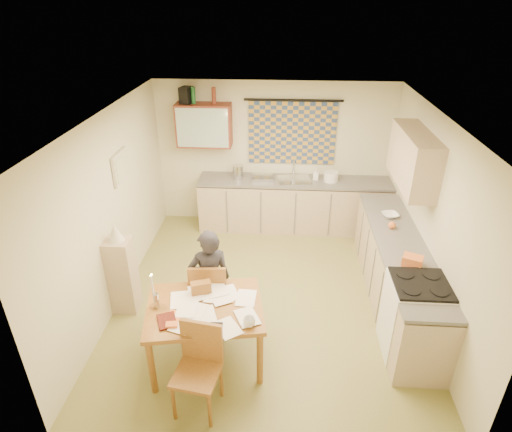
# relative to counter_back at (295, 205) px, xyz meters

# --- Properties ---
(floor) EXTENTS (4.00, 4.50, 0.02)m
(floor) POSITION_rel_counter_back_xyz_m (-0.39, -1.95, -0.46)
(floor) COLOR olive
(floor) RESTS_ON ground
(ceiling) EXTENTS (4.00, 4.50, 0.02)m
(ceiling) POSITION_rel_counter_back_xyz_m (-0.39, -1.95, 2.06)
(ceiling) COLOR white
(ceiling) RESTS_ON floor
(wall_back) EXTENTS (4.00, 0.02, 2.50)m
(wall_back) POSITION_rel_counter_back_xyz_m (-0.39, 0.31, 0.80)
(wall_back) COLOR beige
(wall_back) RESTS_ON floor
(wall_front) EXTENTS (4.00, 0.02, 2.50)m
(wall_front) POSITION_rel_counter_back_xyz_m (-0.39, -4.21, 0.80)
(wall_front) COLOR beige
(wall_front) RESTS_ON floor
(wall_left) EXTENTS (0.02, 4.50, 2.50)m
(wall_left) POSITION_rel_counter_back_xyz_m (-2.40, -1.95, 0.80)
(wall_left) COLOR beige
(wall_left) RESTS_ON floor
(wall_right) EXTENTS (0.02, 4.50, 2.50)m
(wall_right) POSITION_rel_counter_back_xyz_m (1.62, -1.95, 0.80)
(wall_right) COLOR beige
(wall_right) RESTS_ON floor
(window_blind) EXTENTS (1.45, 0.03, 1.05)m
(window_blind) POSITION_rel_counter_back_xyz_m (-0.09, 0.27, 1.20)
(window_blind) COLOR navy
(window_blind) RESTS_ON wall_back
(curtain_rod) EXTENTS (1.60, 0.04, 0.04)m
(curtain_rod) POSITION_rel_counter_back_xyz_m (-0.09, 0.25, 1.75)
(curtain_rod) COLOR black
(curtain_rod) RESTS_ON wall_back
(wall_cabinet) EXTENTS (0.90, 0.34, 0.70)m
(wall_cabinet) POSITION_rel_counter_back_xyz_m (-1.54, 0.13, 1.35)
(wall_cabinet) COLOR maroon
(wall_cabinet) RESTS_ON wall_back
(wall_cabinet_glass) EXTENTS (0.84, 0.02, 0.64)m
(wall_cabinet_glass) POSITION_rel_counter_back_xyz_m (-1.54, -0.04, 1.35)
(wall_cabinet_glass) COLOR #99B2A5
(wall_cabinet_glass) RESTS_ON wall_back
(upper_cabinet_right) EXTENTS (0.34, 1.30, 0.70)m
(upper_cabinet_right) POSITION_rel_counter_back_xyz_m (1.44, -1.40, 1.40)
(upper_cabinet_right) COLOR tan
(upper_cabinet_right) RESTS_ON wall_right
(framed_print) EXTENTS (0.04, 0.50, 0.40)m
(framed_print) POSITION_rel_counter_back_xyz_m (-2.36, -1.55, 1.25)
(framed_print) COLOR beige
(framed_print) RESTS_ON wall_left
(print_canvas) EXTENTS (0.01, 0.42, 0.32)m
(print_canvas) POSITION_rel_counter_back_xyz_m (-2.34, -1.55, 1.25)
(print_canvas) COLOR white
(print_canvas) RESTS_ON wall_left
(counter_back) EXTENTS (3.30, 0.62, 0.92)m
(counter_back) POSITION_rel_counter_back_xyz_m (0.00, 0.00, 0.00)
(counter_back) COLOR tan
(counter_back) RESTS_ON floor
(counter_right) EXTENTS (0.62, 2.95, 0.92)m
(counter_right) POSITION_rel_counter_back_xyz_m (1.31, -1.95, -0.00)
(counter_right) COLOR tan
(counter_right) RESTS_ON floor
(stove) EXTENTS (0.62, 0.62, 0.96)m
(stove) POSITION_rel_counter_back_xyz_m (1.31, -2.85, 0.03)
(stove) COLOR white
(stove) RESTS_ON floor
(sink) EXTENTS (0.60, 0.52, 0.10)m
(sink) POSITION_rel_counter_back_xyz_m (-0.03, -0.00, 0.43)
(sink) COLOR silver
(sink) RESTS_ON counter_back
(tap) EXTENTS (0.04, 0.04, 0.28)m
(tap) POSITION_rel_counter_back_xyz_m (-0.05, 0.18, 0.61)
(tap) COLOR silver
(tap) RESTS_ON counter_back
(dish_rack) EXTENTS (0.37, 0.32, 0.06)m
(dish_rack) POSITION_rel_counter_back_xyz_m (-0.57, -0.00, 0.50)
(dish_rack) COLOR silver
(dish_rack) RESTS_ON counter_back
(kettle) EXTENTS (0.23, 0.23, 0.24)m
(kettle) POSITION_rel_counter_back_xyz_m (-0.99, 0.00, 0.59)
(kettle) COLOR silver
(kettle) RESTS_ON counter_back
(mixing_bowl) EXTENTS (0.24, 0.24, 0.16)m
(mixing_bowl) POSITION_rel_counter_back_xyz_m (0.58, 0.00, 0.55)
(mixing_bowl) COLOR white
(mixing_bowl) RESTS_ON counter_back
(soap_bottle) EXTENTS (0.11, 0.11, 0.19)m
(soap_bottle) POSITION_rel_counter_back_xyz_m (0.33, 0.05, 0.57)
(soap_bottle) COLOR white
(soap_bottle) RESTS_ON counter_back
(bowl) EXTENTS (0.32, 0.32, 0.05)m
(bowl) POSITION_rel_counter_back_xyz_m (1.31, -1.24, 0.50)
(bowl) COLOR white
(bowl) RESTS_ON counter_right
(orange_bag) EXTENTS (0.27, 0.24, 0.12)m
(orange_bag) POSITION_rel_counter_back_xyz_m (1.31, -2.45, 0.53)
(orange_bag) COLOR orange
(orange_bag) RESTS_ON counter_right
(fruit_orange) EXTENTS (0.10, 0.10, 0.10)m
(fruit_orange) POSITION_rel_counter_back_xyz_m (1.26, -1.58, 0.52)
(fruit_orange) COLOR orange
(fruit_orange) RESTS_ON counter_right
(speaker) EXTENTS (0.21, 0.24, 0.26)m
(speaker) POSITION_rel_counter_back_xyz_m (-1.81, 0.13, 1.83)
(speaker) COLOR black
(speaker) RESTS_ON wall_cabinet
(bottle_green) EXTENTS (0.09, 0.09, 0.26)m
(bottle_green) POSITION_rel_counter_back_xyz_m (-1.69, 0.13, 1.83)
(bottle_green) COLOR #195926
(bottle_green) RESTS_ON wall_cabinet
(bottle_brown) EXTENTS (0.09, 0.09, 0.26)m
(bottle_brown) POSITION_rel_counter_back_xyz_m (-1.36, 0.13, 1.83)
(bottle_brown) COLOR maroon
(bottle_brown) RESTS_ON wall_cabinet
(dining_table) EXTENTS (1.38, 1.14, 0.75)m
(dining_table) POSITION_rel_counter_back_xyz_m (-1.02, -3.15, -0.07)
(dining_table) COLOR brown
(dining_table) RESTS_ON floor
(chair_far) EXTENTS (0.47, 0.47, 0.97)m
(chair_far) POSITION_rel_counter_back_xyz_m (-1.07, -2.57, -0.15)
(chair_far) COLOR brown
(chair_far) RESTS_ON floor
(chair_near) EXTENTS (0.49, 0.49, 0.95)m
(chair_near) POSITION_rel_counter_back_xyz_m (-1.00, -3.78, -0.16)
(chair_near) COLOR brown
(chair_near) RESTS_ON floor
(person) EXTENTS (0.69, 0.62, 1.37)m
(person) POSITION_rel_counter_back_xyz_m (-1.06, -2.60, 0.24)
(person) COLOR black
(person) RESTS_ON floor
(shelf_stand) EXTENTS (0.32, 0.30, 1.05)m
(shelf_stand) POSITION_rel_counter_back_xyz_m (-2.23, -2.34, 0.07)
(shelf_stand) COLOR tan
(shelf_stand) RESTS_ON floor
(lampshade) EXTENTS (0.20, 0.20, 0.22)m
(lampshade) POSITION_rel_counter_back_xyz_m (-2.23, -2.34, 0.71)
(lampshade) COLOR beige
(lampshade) RESTS_ON shelf_stand
(letter_rack) EXTENTS (0.24, 0.17, 0.16)m
(letter_rack) POSITION_rel_counter_back_xyz_m (-1.09, -2.93, 0.38)
(letter_rack) COLOR brown
(letter_rack) RESTS_ON dining_table
(mug) EXTENTS (0.23, 0.23, 0.10)m
(mug) POSITION_rel_counter_back_xyz_m (-0.52, -3.41, 0.35)
(mug) COLOR white
(mug) RESTS_ON dining_table
(magazine) EXTENTS (0.36, 0.37, 0.02)m
(magazine) POSITION_rel_counter_back_xyz_m (-1.45, -3.44, 0.31)
(magazine) COLOR maroon
(magazine) RESTS_ON dining_table
(book) EXTENTS (0.29, 0.32, 0.02)m
(book) POSITION_rel_counter_back_xyz_m (-1.40, -3.34, 0.31)
(book) COLOR orange
(book) RESTS_ON dining_table
(orange_box) EXTENTS (0.13, 0.10, 0.04)m
(orange_box) POSITION_rel_counter_back_xyz_m (-1.30, -3.48, 0.32)
(orange_box) COLOR orange
(orange_box) RESTS_ON dining_table
(eyeglasses) EXTENTS (0.13, 0.05, 0.02)m
(eyeglasses) POSITION_rel_counter_back_xyz_m (-0.85, -3.42, 0.31)
(eyeglasses) COLOR black
(eyeglasses) RESTS_ON dining_table
(candle_holder) EXTENTS (0.07, 0.07, 0.18)m
(candle_holder) POSITION_rel_counter_back_xyz_m (-1.52, -3.19, 0.39)
(candle_holder) COLOR silver
(candle_holder) RESTS_ON dining_table
(candle) EXTENTS (0.03, 0.03, 0.22)m
(candle) POSITION_rel_counter_back_xyz_m (-1.55, -3.17, 0.59)
(candle) COLOR white
(candle) RESTS_ON dining_table
(candle_flame) EXTENTS (0.02, 0.02, 0.02)m
(candle_flame) POSITION_rel_counter_back_xyz_m (-1.54, -3.18, 0.71)
(candle_flame) COLOR #FFCC66
(candle_flame) RESTS_ON dining_table
(papers) EXTENTS (1.04, 0.97, 0.03)m
(papers) POSITION_rel_counter_back_xyz_m (-0.98, -3.15, 0.31)
(papers) COLOR white
(papers) RESTS_ON dining_table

